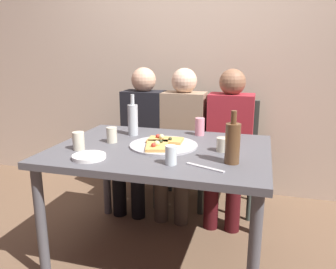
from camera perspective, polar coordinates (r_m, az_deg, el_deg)
ground_plane at (r=2.36m, az=-1.12°, el=-19.50°), size 8.00×8.00×0.00m
back_wall at (r=3.14m, az=5.43°, el=13.99°), size 6.00×0.10×2.60m
dining_table at (r=2.07m, az=-1.21°, el=-4.36°), size 1.30×0.96×0.73m
pizza_tray at (r=2.07m, az=-0.76°, el=-1.84°), size 0.42×0.42×0.01m
pizza_slice_last at (r=2.13m, az=-0.64°, el=-0.89°), size 0.23×0.14×0.05m
pizza_slice_extra at (r=2.00m, az=-1.87°, el=-1.87°), size 0.18×0.25×0.05m
wine_bottle at (r=1.77m, az=10.97°, el=-1.35°), size 0.08×0.08×0.28m
beer_bottle at (r=2.33m, az=-6.02°, el=2.64°), size 0.07×0.07×0.29m
tumbler_near at (r=2.17m, az=-9.58°, el=-0.07°), size 0.07×0.07×0.10m
tumbler_far at (r=1.98m, az=9.35°, el=-1.71°), size 0.08×0.08×0.08m
wine_glass at (r=2.06m, az=-15.03°, el=-1.06°), size 0.07×0.07×0.11m
short_glass at (r=1.73m, az=0.51°, el=-3.53°), size 0.06×0.06×0.10m
soda_can at (r=2.34m, az=5.45°, el=1.35°), size 0.07×0.07×0.12m
plate_stack at (r=1.89m, az=-13.33°, el=-3.70°), size 0.19×0.19×0.02m
table_knife at (r=1.71m, az=6.33°, el=-5.61°), size 0.21×0.10×0.01m
chair_left at (r=3.03m, az=-3.61°, el=-1.03°), size 0.44×0.44×0.90m
chair_middle at (r=2.94m, az=2.93°, el=-1.53°), size 0.44×0.44×0.90m
chair_right at (r=2.88m, az=10.54°, el=-2.09°), size 0.44×0.44×0.90m
guest_in_sweater at (r=2.86m, az=-4.66°, el=0.67°), size 0.36×0.56×1.17m
guest_in_beanie at (r=2.76m, az=2.25°, el=0.20°), size 0.36×0.56×1.17m
guest_by_wall at (r=2.70m, az=10.35°, el=-0.36°), size 0.36×0.56×1.17m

